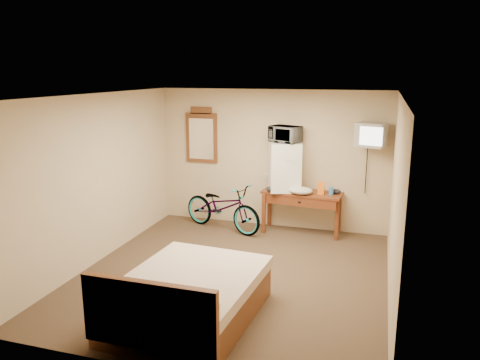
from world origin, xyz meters
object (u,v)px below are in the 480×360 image
Objects in this scene: blue_cup at (331,191)px; wall_mirror at (202,136)px; mini_fridge at (285,167)px; bed at (186,298)px; crt_television at (371,135)px; microwave at (285,134)px; desk at (302,199)px; bicycle at (222,207)px.

blue_cup is 0.13× the size of wall_mirror.
bed is (-0.41, -3.43, -0.88)m from mini_fridge.
blue_cup is at bearing -6.78° from wall_mirror.
crt_television is (0.60, 0.04, 0.98)m from blue_cup.
crt_television is at bearing -4.67° from wall_mirror.
crt_television reaches higher than blue_cup.
mini_fridge is 1.38× the size of crt_television.
blue_cup is at bearing -4.97° from mini_fridge.
wall_mirror is (-1.64, 0.22, -0.12)m from microwave.
microwave is at bearing 83.26° from bed.
microwave is 1.66m from wall_mirror.
wall_mirror reaches higher than blue_cup.
bicycle reaches higher than desk.
bicycle is (-2.50, -0.24, -1.37)m from crt_television.
wall_mirror is (-2.47, 0.29, 0.81)m from blue_cup.
blue_cup is 1.95m from bicycle.
bicycle is (-1.07, -0.27, -0.75)m from mini_fridge.
mini_fridge is 0.83× the size of wall_mirror.
blue_cup reaches higher than desk.
desk is 2.28× the size of crt_television.
crt_television reaches higher than bed.
crt_television is (1.43, -0.03, 0.05)m from microwave.
bed is at bearing -102.21° from desk.
desk is at bearing 177.66° from blue_cup.
bed is (1.23, -3.65, -1.33)m from wall_mirror.
blue_cup is at bearing -2.34° from desk.
microwave is at bearing -7.69° from wall_mirror.
wall_mirror reaches higher than desk.
crt_television is at bearing 61.65° from bed.
mini_fridge reaches higher than bicycle.
microwave is (0.00, 0.00, 0.57)m from mini_fridge.
desk is at bearing 77.79° from bed.
blue_cup is at bearing -64.98° from bicycle.
blue_cup is 3.62m from bed.
wall_mirror is at bearing 172.09° from desk.
desk is 2.78× the size of microwave.
mini_fridge is at bearing -7.70° from wall_mirror.
bicycle is (-1.07, -0.27, -1.32)m from microwave.
blue_cup is 0.22× the size of crt_television.
desk is at bearing -7.91° from wall_mirror.
crt_television is 2.86m from bicycle.
bicycle is (-1.39, -0.22, -0.20)m from desk.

